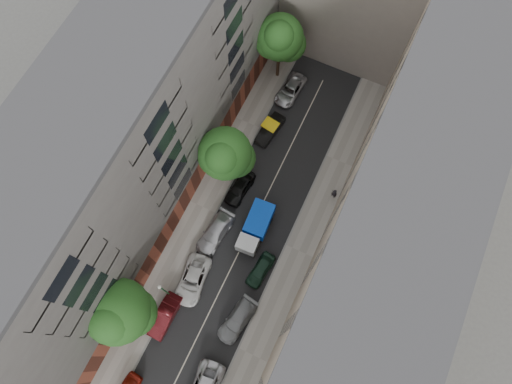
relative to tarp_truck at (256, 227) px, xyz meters
The scene contains 20 objects.
ground 1.50m from the tarp_truck, behind, with size 120.00×120.00×0.00m, color #4C4C49.
road_surface 1.49m from the tarp_truck, behind, with size 8.00×44.00×0.02m, color black.
sidewalk_left 6.24m from the tarp_truck, behind, with size 3.00×44.00×0.15m, color gray.
sidewalk_right 5.07m from the tarp_truck, ahead, with size 3.00×44.00×0.15m, color gray.
building_left 14.46m from the tarp_truck, behind, with size 8.00×44.00×20.00m, color #4D4A48.
building_right 13.51m from the tarp_truck, ahead, with size 8.00×44.00×20.00m, color tan.
tarp_truck is the anchor object (origin of this frame).
car_left_1 12.23m from the tarp_truck, 110.11° to the right, with size 1.58×4.54×1.50m, color #4D0F13.
car_left_2 8.10m from the tarp_truck, 114.91° to the right, with size 2.41×5.22×1.45m, color silver.
car_left_3 4.20m from the tarp_truck, 148.86° to the right, with size 2.09×5.13×1.49m, color silver.
car_left_4 4.80m from the tarp_truck, 135.62° to the left, with size 1.74×4.33×1.48m, color black.
car_left_5 11.46m from the tarp_truck, 107.28° to the left, with size 1.49×4.27×1.41m, color black.
car_left_6 16.89m from the tarp_truck, 101.62° to the left, with size 2.20×4.76×1.32m, color #B9B9BE.
car_right_1 9.18m from the tarp_truck, 75.81° to the right, with size 1.96×4.83×1.40m, color gray.
car_right_2 4.26m from the tarp_truck, 58.42° to the right, with size 1.55×3.86×1.31m, color black.
tree_near 15.29m from the tarp_truck, 117.39° to the right, with size 5.84×5.65×9.16m.
tree_mid 7.92m from the tarp_truck, 141.51° to the left, with size 5.49×5.25×8.65m.
tree_far 19.55m from the tarp_truck, 107.40° to the left, with size 5.20×4.91×9.46m.
lamp_post 10.89m from the tarp_truck, 116.83° to the right, with size 0.36×0.36×5.68m.
pedestrian 8.98m from the tarp_truck, 49.76° to the left, with size 0.63×0.42×1.74m, color black.
Camera 1 is at (5.78, -10.90, 45.67)m, focal length 32.00 mm.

